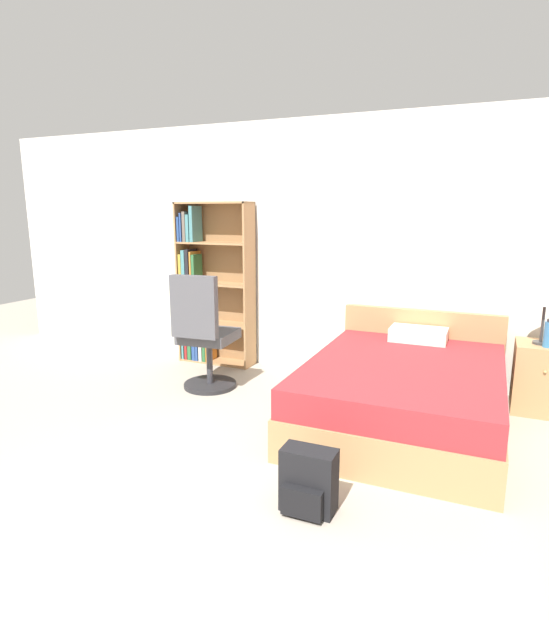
{
  "coord_description": "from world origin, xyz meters",
  "views": [
    {
      "loc": [
        1.23,
        -1.72,
        1.69
      ],
      "look_at": [
        -0.37,
        1.98,
        0.8
      ],
      "focal_mm": 28.0,
      "sensor_mm": 36.0,
      "label": 1
    }
  ],
  "objects_px": {
    "table_lamp": "(546,297)",
    "water_bottle": "(549,334)",
    "bed": "(405,391)",
    "nightstand": "(541,378)",
    "bookshelf": "(207,289)",
    "office_chair": "(204,336)",
    "backpack_black": "(308,482)"
  },
  "relations": [
    {
      "from": "nightstand",
      "to": "office_chair",
      "type": "bearing_deg",
      "value": -166.5
    },
    {
      "from": "bookshelf",
      "to": "office_chair",
      "type": "height_order",
      "value": "bookshelf"
    },
    {
      "from": "nightstand",
      "to": "water_bottle",
      "type": "height_order",
      "value": "water_bottle"
    },
    {
      "from": "bed",
      "to": "table_lamp",
      "type": "height_order",
      "value": "table_lamp"
    },
    {
      "from": "bed",
      "to": "water_bottle",
      "type": "height_order",
      "value": "water_bottle"
    },
    {
      "from": "backpack_black",
      "to": "table_lamp",
      "type": "bearing_deg",
      "value": 59.12
    },
    {
      "from": "bookshelf",
      "to": "table_lamp",
      "type": "relative_size",
      "value": 3.56
    },
    {
      "from": "bookshelf",
      "to": "bed",
      "type": "bearing_deg",
      "value": -20.35
    },
    {
      "from": "bookshelf",
      "to": "backpack_black",
      "type": "xyz_separation_m",
      "value": [
        2.04,
        -2.33,
        -0.66
      ]
    },
    {
      "from": "bookshelf",
      "to": "bed",
      "type": "relative_size",
      "value": 0.91
    },
    {
      "from": "bookshelf",
      "to": "water_bottle",
      "type": "relative_size",
      "value": 7.58
    },
    {
      "from": "bookshelf",
      "to": "office_chair",
      "type": "distance_m",
      "value": 1.02
    },
    {
      "from": "table_lamp",
      "to": "water_bottle",
      "type": "relative_size",
      "value": 2.13
    },
    {
      "from": "table_lamp",
      "to": "nightstand",
      "type": "bearing_deg",
      "value": 18.55
    },
    {
      "from": "table_lamp",
      "to": "water_bottle",
      "type": "height_order",
      "value": "table_lamp"
    },
    {
      "from": "bed",
      "to": "table_lamp",
      "type": "xyz_separation_m",
      "value": [
        0.99,
        0.7,
        0.72
      ]
    },
    {
      "from": "bookshelf",
      "to": "backpack_black",
      "type": "height_order",
      "value": "bookshelf"
    },
    {
      "from": "water_bottle",
      "to": "backpack_black",
      "type": "height_order",
      "value": "water_bottle"
    },
    {
      "from": "bookshelf",
      "to": "nightstand",
      "type": "height_order",
      "value": "bookshelf"
    },
    {
      "from": "bed",
      "to": "nightstand",
      "type": "distance_m",
      "value": 1.25
    },
    {
      "from": "nightstand",
      "to": "water_bottle",
      "type": "relative_size",
      "value": 2.54
    },
    {
      "from": "office_chair",
      "to": "backpack_black",
      "type": "xyz_separation_m",
      "value": [
        1.57,
        -1.47,
        -0.36
      ]
    },
    {
      "from": "bed",
      "to": "office_chair",
      "type": "xyz_separation_m",
      "value": [
        -1.87,
        0.01,
        0.26
      ]
    },
    {
      "from": "office_chair",
      "to": "water_bottle",
      "type": "relative_size",
      "value": 4.81
    },
    {
      "from": "bed",
      "to": "backpack_black",
      "type": "height_order",
      "value": "bed"
    },
    {
      "from": "bookshelf",
      "to": "office_chair",
      "type": "xyz_separation_m",
      "value": [
        0.47,
        -0.86,
        -0.3
      ]
    },
    {
      "from": "office_chair",
      "to": "nightstand",
      "type": "xyz_separation_m",
      "value": [
        2.9,
        0.7,
        -0.24
      ]
    },
    {
      "from": "water_bottle",
      "to": "office_chair",
      "type": "bearing_deg",
      "value": -168.46
    },
    {
      "from": "bed",
      "to": "nightstand",
      "type": "height_order",
      "value": "bed"
    },
    {
      "from": "bed",
      "to": "nightstand",
      "type": "relative_size",
      "value": 3.3
    },
    {
      "from": "bookshelf",
      "to": "table_lamp",
      "type": "bearing_deg",
      "value": -2.96
    },
    {
      "from": "table_lamp",
      "to": "water_bottle",
      "type": "distance_m",
      "value": 0.3
    }
  ]
}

